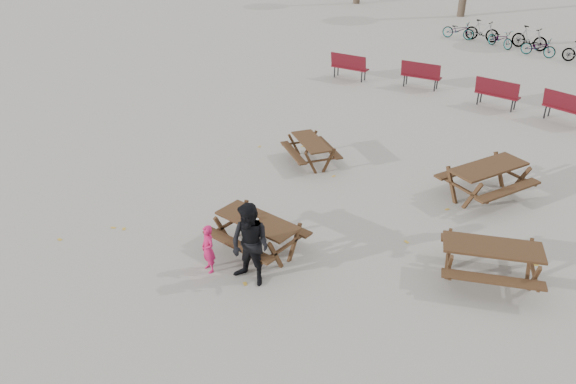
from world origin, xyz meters
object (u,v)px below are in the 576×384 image
Objects in this scene: main_picnic_table at (257,227)px; child at (208,249)px; picnic_table_north at (311,152)px; adult at (250,245)px; food_tray at (254,219)px; soda_bottle at (245,214)px; picnic_table_far at (486,182)px; picnic_table_east at (490,263)px.

child reaches higher than main_picnic_table.
main_picnic_table is at bearing -35.99° from picnic_table_north.
adult is at bearing 32.83° from child.
food_tray is 0.22m from soda_bottle.
soda_bottle reaches higher than picnic_table_far.
adult is 0.93× the size of picnic_table_east.
child is 5.46m from picnic_table_north.
main_picnic_table is 0.90× the size of picnic_table_far.
food_tray is 4.75m from picnic_table_east.
main_picnic_table is 10.59× the size of soda_bottle.
adult is (0.61, -0.87, 0.27)m from main_picnic_table.
picnic_table_east is 1.19× the size of picnic_table_north.
child is (-0.03, -1.04, -0.33)m from soda_bottle.
main_picnic_table is at bearing 172.66° from picnic_table_far.
soda_bottle reaches higher than picnic_table_north.
food_tray is (-0.05, -0.05, 0.21)m from main_picnic_table.
soda_bottle is (-0.26, -0.09, 0.26)m from main_picnic_table.
picnic_table_east is (4.15, 2.13, -0.19)m from main_picnic_table.
food_tray is 0.09× the size of picnic_table_far.
child reaches higher than picnic_table_east.
main_picnic_table is at bearing 91.84° from child.
picnic_table_east is at bearing 27.32° from food_tray.
food_tray is 0.17× the size of child.
picnic_table_east is (3.54, 2.99, -0.46)m from adult.
child is 5.51m from picnic_table_east.
adult reaches higher than picnic_table_east.
food_tray is at bearing 93.74° from child.
soda_bottle is 0.11× the size of picnic_table_north.
picnic_table_east is (4.45, 3.26, -0.12)m from child.
soda_bottle is 4.96m from picnic_table_east.
main_picnic_table is 1.09m from adult.
picnic_table_north is 4.68m from picnic_table_far.
food_tray reaches higher than picnic_table_east.
main_picnic_table is 1.17m from child.
main_picnic_table is 1.74× the size of child.
picnic_table_north is (-2.36, 4.99, -0.52)m from adult.
picnic_table_east reaches higher than main_picnic_table.
child is (-0.29, -1.14, -0.07)m from main_picnic_table.
child reaches higher than picnic_table_far.
main_picnic_table is 4.48m from picnic_table_north.
child is 0.52× the size of picnic_table_far.
picnic_table_east is at bearing 26.68° from soda_bottle.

